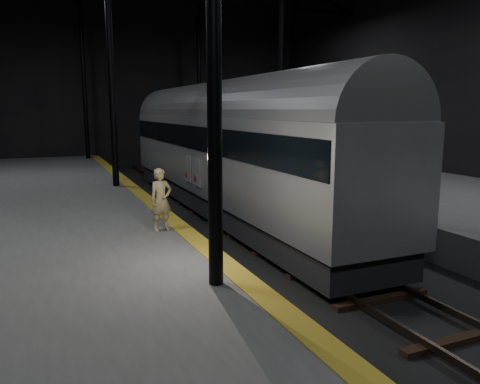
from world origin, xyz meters
TOP-DOWN VIEW (x-y plane):
  - ground at (0.00, 0.00)m, footprint 44.00×44.00m
  - platform_left at (-7.50, 0.00)m, footprint 9.00×43.80m
  - platform_right at (7.50, 0.00)m, footprint 9.00×43.80m
  - tactile_strip at (-3.25, 0.00)m, footprint 0.50×43.80m
  - track at (0.00, 0.00)m, footprint 2.40×43.00m
  - train at (-0.00, 5.44)m, footprint 2.86×19.05m
  - woman at (-3.80, 0.11)m, footprint 0.66×0.50m

SIDE VIEW (x-z plane):
  - ground at x=0.00m, z-range 0.00..0.00m
  - track at x=0.00m, z-range -0.05..0.19m
  - platform_left at x=-7.50m, z-range 0.00..1.00m
  - platform_right at x=7.50m, z-range 0.00..1.00m
  - tactile_strip at x=-3.25m, z-range 1.00..1.01m
  - woman at x=-3.80m, z-range 1.00..2.63m
  - train at x=0.00m, z-range 0.29..5.39m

